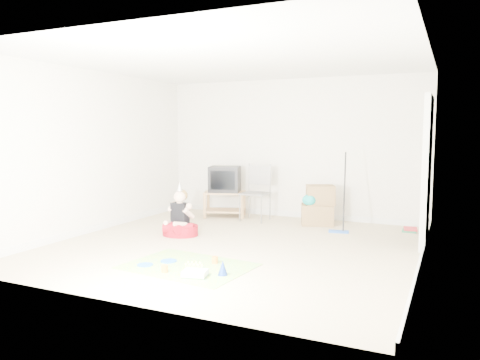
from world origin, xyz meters
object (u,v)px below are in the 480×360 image
at_px(birthday_cake, 195,274).
at_px(folding_chair, 255,193).
at_px(cardboard_boxes, 318,206).
at_px(seated_woman, 180,224).
at_px(tv_stand, 225,202).
at_px(crt_tv, 225,179).

bearing_deg(birthday_cake, folding_chair, 101.42).
bearing_deg(cardboard_boxes, seated_woman, -135.49).
xyz_separation_m(tv_stand, birthday_cake, (1.35, -3.47, -0.25)).
distance_m(tv_stand, folding_chair, 0.72).
bearing_deg(cardboard_boxes, birthday_cake, -97.71).
distance_m(crt_tv, birthday_cake, 3.79).
bearing_deg(seated_woman, birthday_cake, -53.77).
relative_size(seated_woman, birthday_cake, 2.74).
height_order(tv_stand, cardboard_boxes, cardboard_boxes).
bearing_deg(crt_tv, cardboard_boxes, -16.86).
bearing_deg(crt_tv, birthday_cake, -85.27).
relative_size(tv_stand, birthday_cake, 2.88).
distance_m(crt_tv, seated_woman, 1.81).
xyz_separation_m(tv_stand, folding_chair, (0.68, -0.12, 0.22)).
xyz_separation_m(crt_tv, birthday_cake, (1.35, -3.47, -0.68)).
bearing_deg(folding_chair, cardboard_boxes, 5.54).
relative_size(tv_stand, folding_chair, 0.86).
height_order(cardboard_boxes, seated_woman, seated_woman).
xyz_separation_m(tv_stand, cardboard_boxes, (1.82, -0.01, 0.05)).
relative_size(tv_stand, seated_woman, 1.05).
xyz_separation_m(crt_tv, seated_woman, (0.07, -1.73, -0.54)).
bearing_deg(crt_tv, seated_woman, -104.09).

